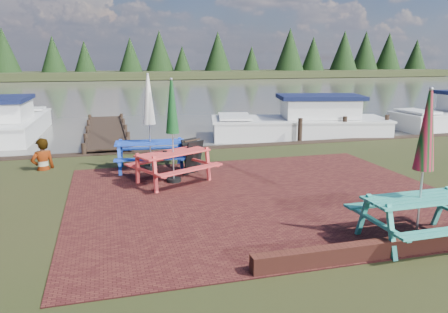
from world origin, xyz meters
The scene contains 13 objects.
ground centered at (0.00, 0.00, 0.00)m, with size 120.00×120.00×0.00m, color black.
paving centered at (0.00, 1.00, 0.01)m, with size 9.00×7.50×0.02m, color #381211.
brick_wall centered at (2.15, -2.42, 0.15)m, with size 6.21×1.79×0.30m.
water centered at (0.00, 37.00, 0.00)m, with size 120.00×60.00×0.02m, color #4B4940.
far_treeline centered at (0.00, 66.00, 3.28)m, with size 120.00×10.00×8.10m.
picnic_table_teal centered at (1.79, -2.19, 0.96)m, with size 2.00×1.78×2.74m.
picnic_table_red centered at (-1.85, 2.80, 0.95)m, with size 2.54×2.44×2.72m.
picnic_table_blue centered at (-2.29, 4.30, 0.98)m, with size 2.17×1.97×2.80m.
chalkboard centered at (-1.17, 3.60, 0.50)m, with size 0.63×0.86×0.97m.
jetty centered at (-3.50, 11.28, 0.11)m, with size 1.76×9.08×1.00m.
boat_jetty centered at (-7.55, 12.57, 0.40)m, with size 2.59×6.97×2.00m.
boat_near centered at (4.81, 8.96, 0.42)m, with size 7.99×4.24×2.06m.
person centered at (-5.39, 5.14, 0.94)m, with size 0.69×0.45×1.88m, color gray.
Camera 1 is at (-3.52, -8.39, 3.25)m, focal length 35.00 mm.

